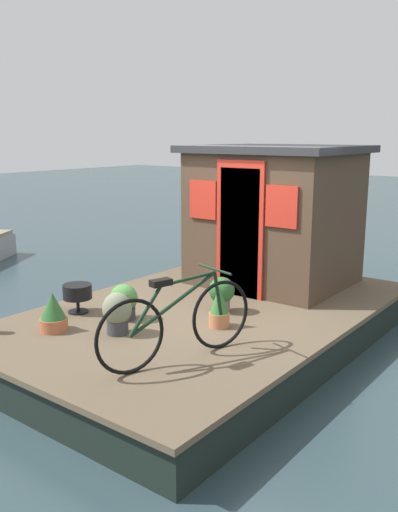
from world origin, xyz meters
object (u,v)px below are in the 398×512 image
(bicycle, at_px, (178,321))
(potted_plant_succulent, at_px, (219,307))
(potted_plant_basil, at_px, (222,293))
(charcoal_grill, at_px, (77,293))
(houseboat_cabin, at_px, (274,215))
(potted_plant_thyme, at_px, (53,313))
(potted_plant_sage, at_px, (117,312))
(potted_plant_geranium, at_px, (124,301))

(bicycle, xyz_separation_m, potted_plant_succulent, (1.00, 0.24, -0.16))
(potted_plant_basil, height_order, charcoal_grill, potted_plant_basil)
(bicycle, relative_size, potted_plant_succulent, 3.53)
(potted_plant_basil, bearing_deg, houseboat_cabin, 7.50)
(potted_plant_thyme, bearing_deg, charcoal_grill, 26.13)
(bicycle, bearing_deg, potted_plant_sage, 81.52)
(houseboat_cabin, bearing_deg, potted_plant_sage, 175.14)
(potted_plant_geranium, bearing_deg, potted_plant_sage, -143.26)
(potted_plant_sage, xyz_separation_m, charcoal_grill, (0.22, 0.91, 0.00))
(potted_plant_thyme, bearing_deg, bicycle, -82.20)
(potted_plant_geranium, relative_size, potted_plant_succulent, 0.88)
(potted_plant_sage, height_order, potted_plant_geranium, potted_plant_sage)
(potted_plant_succulent, bearing_deg, potted_plant_geranium, 114.63)
(bicycle, relative_size, potted_plant_thyme, 3.84)
(potted_plant_basil, relative_size, potted_plant_succulent, 0.91)
(houseboat_cabin, xyz_separation_m, bicycle, (-3.04, -0.73, -0.61))
(houseboat_cabin, distance_m, potted_plant_sage, 3.00)
(bicycle, distance_m, potted_plant_thyme, 1.63)
(potted_plant_sage, bearing_deg, charcoal_grill, 76.50)
(charcoal_grill, bearing_deg, potted_plant_geranium, -75.32)
(potted_plant_succulent, bearing_deg, potted_plant_sage, 138.91)
(potted_plant_geranium, xyz_separation_m, potted_plant_succulent, (0.47, -1.03, 0.01))
(bicycle, bearing_deg, potted_plant_thyme, 97.80)
(potted_plant_geranium, xyz_separation_m, potted_plant_basil, (0.93, -0.74, 0.02))
(potted_plant_basil, bearing_deg, potted_plant_succulent, -147.55)
(potted_plant_geranium, relative_size, potted_plant_basil, 0.97)
(potted_plant_sage, height_order, potted_plant_succulent, potted_plant_succulent)
(potted_plant_basil, bearing_deg, potted_plant_geranium, 141.38)
(potted_plant_basil, xyz_separation_m, charcoal_grill, (-1.09, 1.36, 0.01))
(potted_plant_sage, height_order, potted_plant_basil, potted_plant_sage)
(bicycle, height_order, potted_plant_thyme, bicycle)
(potted_plant_basil, xyz_separation_m, potted_plant_thyme, (-1.67, 1.08, -0.03))
(houseboat_cabin, distance_m, charcoal_grill, 3.01)
(potted_plant_succulent, bearing_deg, potted_plant_basil, 32.45)
(potted_plant_geranium, xyz_separation_m, potted_plant_thyme, (-0.75, 0.34, -0.01))
(bicycle, xyz_separation_m, potted_plant_sage, (0.15, 0.98, -0.15))
(potted_plant_sage, relative_size, potted_plant_succulent, 0.97)
(potted_plant_sage, bearing_deg, potted_plant_basil, -19.19)
(charcoal_grill, bearing_deg, potted_plant_thyme, -153.87)
(potted_plant_basil, bearing_deg, bicycle, -160.18)
(potted_plant_succulent, relative_size, charcoal_grill, 1.36)
(potted_plant_sage, xyz_separation_m, potted_plant_thyme, (-0.37, 0.62, -0.03))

